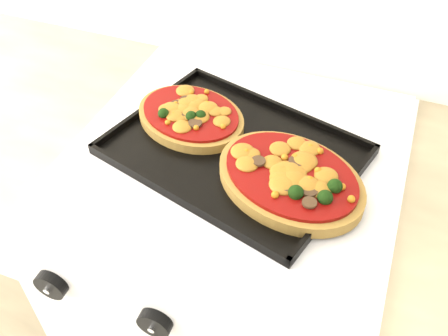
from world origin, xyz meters
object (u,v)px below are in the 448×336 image
at_px(stove, 232,289).
at_px(baking_tray, 234,149).
at_px(pizza_left, 191,115).
at_px(pizza_right, 290,177).

bearing_deg(stove, baking_tray, -89.47).
distance_m(stove, baking_tray, 0.47).
height_order(pizza_left, pizza_right, pizza_right).
relative_size(stove, pizza_right, 3.50).
distance_m(stove, pizza_left, 0.49).
distance_m(baking_tray, pizza_right, 0.13).
relative_size(stove, pizza_left, 4.16).
height_order(baking_tray, pizza_left, pizza_left).
height_order(stove, pizza_right, pizza_right).
xyz_separation_m(baking_tray, pizza_right, (0.12, -0.05, 0.02)).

